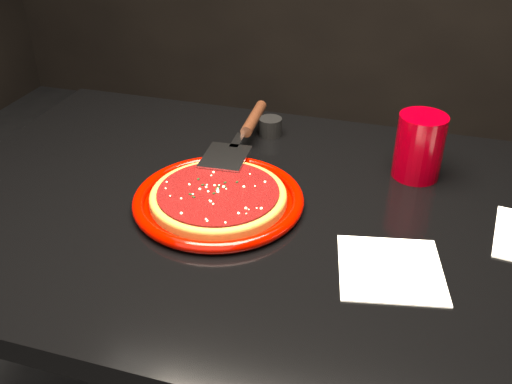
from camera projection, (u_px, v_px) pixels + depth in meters
table at (257, 354)px, 1.21m from camera, size 1.20×0.80×0.75m
plate at (219, 200)px, 1.00m from camera, size 0.31×0.31×0.02m
pizza_crust at (218, 198)px, 1.00m from camera, size 0.25×0.25×0.01m
pizza_crust_rim at (218, 195)px, 1.00m from camera, size 0.25×0.25×0.02m
pizza_sauce at (218, 193)px, 1.00m from camera, size 0.22×0.22×0.01m
parmesan_dusting at (218, 190)px, 0.99m from camera, size 0.21×0.21×0.01m
basil_flecks at (218, 190)px, 0.99m from camera, size 0.19×0.19×0.00m
pizza_server at (242, 134)px, 1.16m from camera, size 0.12×0.35×0.03m
cup at (419, 146)px, 1.07m from camera, size 0.12×0.12×0.12m
napkin_a at (390, 269)px, 0.86m from camera, size 0.18×0.18×0.00m
ramekin at (270, 127)px, 1.24m from camera, size 0.07×0.07×0.04m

